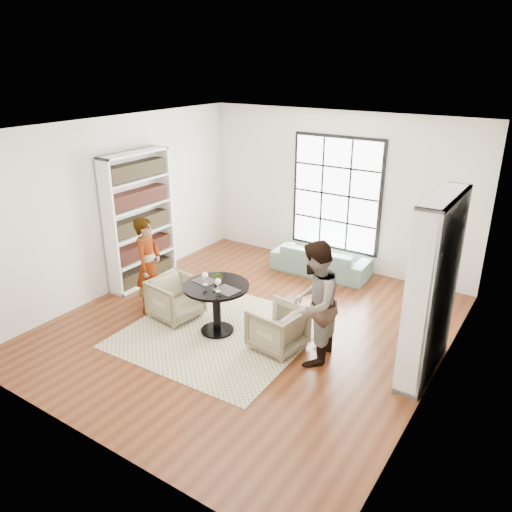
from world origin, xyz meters
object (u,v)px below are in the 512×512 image
Objects in this scene: pedestal_table at (216,298)px; armchair_right at (278,328)px; sofa at (321,260)px; wine_glass_left at (205,276)px; person_right at (314,304)px; wine_glass_right at (218,282)px; person_left at (148,265)px; armchair_left at (176,298)px; flower_centerpiece at (218,278)px.

armchair_right is (0.99, 0.12, -0.25)m from pedestal_table.
sofa is 3.05m from wine_glass_left.
wine_glass_right is (-1.38, -0.27, 0.06)m from person_right.
person_right is at bearing 6.71° from wine_glass_left.
person_left is (-1.69, -2.85, 0.51)m from sofa.
sofa is at bearing 83.68° from pedestal_table.
armchair_left is 1.03× the size of armchair_right.
armchair_right is 0.41× the size of person_right.
pedestal_table is 5.16× the size of flower_centerpiece.
person_right is (2.91, 0.11, 0.08)m from person_left.
wine_glass_left is (1.24, -0.09, 0.14)m from person_left.
person_left is at bearing 173.83° from wine_glass_right.
flower_centerpiece is at bearing 86.07° from pedestal_table.
flower_centerpiece is (1.38, 0.04, 0.09)m from person_left.
pedestal_table is 0.57× the size of person_right.
armchair_left is at bearing 65.29° from sofa.
person_left is at bearing 97.39° from armchair_left.
sofa is at bearing -158.91° from armchair_right.
armchair_left is 3.81× the size of flower_centerpiece.
person_right is 9.09× the size of flower_centerpiece.
person_left is 7.92× the size of wine_glass_left.
sofa is at bearing 81.24° from wine_glass_left.
pedestal_table is 1.36× the size of armchair_left.
flower_centerpiece is (-1.54, -0.06, 0.01)m from person_right.
armchair_left is 1.82m from armchair_right.
sofa is 3.06m from person_right.
armchair_left is 1.16m from wine_glass_right.
armchair_right is at bearing -105.77° from person_left.
pedestal_table is 1.03m from armchair_right.
person_left is at bearing -80.11° from armchair_right.
armchair_right is at bearing 6.76° from pedestal_table.
armchair_left is at bearing 172.48° from wine_glass_left.
person_right is (1.22, -2.75, 0.59)m from sofa.
armchair_left is at bearing -96.97° from person_right.
person_left reaches higher than armchair_right.
person_right reaches higher than wine_glass_left.
wine_glass_left is at bearing 165.74° from wine_glass_right.
person_left is (-0.55, 0.00, 0.46)m from armchair_left.
person_left is at bearing 175.80° from wine_glass_left.
wine_glass_right reaches higher than flower_centerpiece.
sofa is 9.75× the size of flower_centerpiece.
person_right is at bearing 2.37° from flower_centerpiece.
wine_glass_right is (1.53, -0.17, 0.14)m from person_left.
armchair_right is at bearing 3.69° from flower_centerpiece.
armchair_left is 2.43m from person_right.
person_right is at bearing 111.10° from sofa.
flower_centerpiece reaches higher than sofa.
pedestal_table is at bearing -93.93° from flower_centerpiece.
flower_centerpiece is (0.14, 0.13, -0.05)m from wine_glass_left.
armchair_left is 0.71m from person_left.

